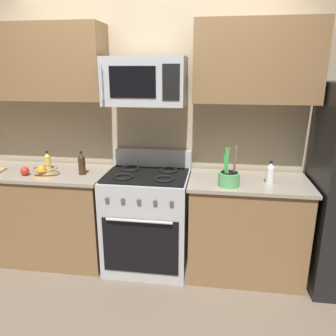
{
  "coord_description": "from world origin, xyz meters",
  "views": [
    {
      "loc": [
        0.61,
        -2.13,
        1.84
      ],
      "look_at": [
        0.21,
        0.54,
        1.03
      ],
      "focal_mm": 35.36,
      "sensor_mm": 36.0,
      "label": 1
    }
  ],
  "objects_px": {
    "range_oven": "(147,220)",
    "apple_loose": "(25,171)",
    "microwave": "(145,81)",
    "fruit_basket": "(44,171)",
    "bottle_soy": "(82,164)",
    "bottle_vinegar": "(270,173)",
    "bottle_oil": "(48,161)",
    "utensil_crock": "(229,178)"
  },
  "relations": [
    {
      "from": "bottle_vinegar",
      "to": "bottle_oil",
      "type": "height_order",
      "value": "bottle_vinegar"
    },
    {
      "from": "microwave",
      "to": "fruit_basket",
      "type": "relative_size",
      "value": 3.11
    },
    {
      "from": "range_oven",
      "to": "microwave",
      "type": "distance_m",
      "value": 1.27
    },
    {
      "from": "utensil_crock",
      "to": "range_oven",
      "type": "bearing_deg",
      "value": 167.66
    },
    {
      "from": "bottle_oil",
      "to": "utensil_crock",
      "type": "bearing_deg",
      "value": -7.74
    },
    {
      "from": "bottle_oil",
      "to": "range_oven",
      "type": "bearing_deg",
      "value": -4.29
    },
    {
      "from": "range_oven",
      "to": "fruit_basket",
      "type": "distance_m",
      "value": 1.04
    },
    {
      "from": "microwave",
      "to": "bottle_soy",
      "type": "height_order",
      "value": "microwave"
    },
    {
      "from": "bottle_vinegar",
      "to": "bottle_soy",
      "type": "distance_m",
      "value": 1.67
    },
    {
      "from": "microwave",
      "to": "bottle_vinegar",
      "type": "height_order",
      "value": "microwave"
    },
    {
      "from": "utensil_crock",
      "to": "apple_loose",
      "type": "relative_size",
      "value": 4.27
    },
    {
      "from": "bottle_oil",
      "to": "fruit_basket",
      "type": "bearing_deg",
      "value": -70.37
    },
    {
      "from": "range_oven",
      "to": "fruit_basket",
      "type": "relative_size",
      "value": 4.97
    },
    {
      "from": "utensil_crock",
      "to": "apple_loose",
      "type": "xyz_separation_m",
      "value": [
        -1.83,
        0.02,
        -0.03
      ]
    },
    {
      "from": "range_oven",
      "to": "microwave",
      "type": "relative_size",
      "value": 1.6
    },
    {
      "from": "microwave",
      "to": "bottle_soy",
      "type": "xyz_separation_m",
      "value": [
        -0.59,
        -0.07,
        -0.73
      ]
    },
    {
      "from": "fruit_basket",
      "to": "bottle_oil",
      "type": "xyz_separation_m",
      "value": [
        -0.07,
        0.21,
        0.03
      ]
    },
    {
      "from": "range_oven",
      "to": "microwave",
      "type": "xyz_separation_m",
      "value": [
        -0.0,
        0.03,
        1.27
      ]
    },
    {
      "from": "range_oven",
      "to": "apple_loose",
      "type": "height_order",
      "value": "range_oven"
    },
    {
      "from": "fruit_basket",
      "to": "bottle_vinegar",
      "type": "xyz_separation_m",
      "value": [
        1.99,
        0.09,
        0.04
      ]
    },
    {
      "from": "fruit_basket",
      "to": "apple_loose",
      "type": "bearing_deg",
      "value": -176.44
    },
    {
      "from": "range_oven",
      "to": "apple_loose",
      "type": "relative_size",
      "value": 13.91
    },
    {
      "from": "range_oven",
      "to": "bottle_vinegar",
      "type": "bearing_deg",
      "value": -2.09
    },
    {
      "from": "range_oven",
      "to": "bottle_soy",
      "type": "distance_m",
      "value": 0.8
    },
    {
      "from": "bottle_vinegar",
      "to": "bottle_oil",
      "type": "bearing_deg",
      "value": 176.86
    },
    {
      "from": "fruit_basket",
      "to": "bottle_vinegar",
      "type": "bearing_deg",
      "value": 2.68
    },
    {
      "from": "range_oven",
      "to": "bottle_oil",
      "type": "relative_size",
      "value": 6.2
    },
    {
      "from": "bottle_soy",
      "to": "microwave",
      "type": "bearing_deg",
      "value": 6.42
    },
    {
      "from": "microwave",
      "to": "bottle_oil",
      "type": "bearing_deg",
      "value": 177.23
    },
    {
      "from": "bottle_soy",
      "to": "fruit_basket",
      "type": "bearing_deg",
      "value": -164.01
    },
    {
      "from": "bottle_soy",
      "to": "range_oven",
      "type": "bearing_deg",
      "value": 3.91
    },
    {
      "from": "microwave",
      "to": "apple_loose",
      "type": "distance_m",
      "value": 1.36
    },
    {
      "from": "fruit_basket",
      "to": "bottle_soy",
      "type": "xyz_separation_m",
      "value": [
        0.32,
        0.09,
        0.05
      ]
    },
    {
      "from": "apple_loose",
      "to": "fruit_basket",
      "type": "bearing_deg",
      "value": 3.56
    },
    {
      "from": "bottle_vinegar",
      "to": "utensil_crock",
      "type": "bearing_deg",
      "value": -160.85
    },
    {
      "from": "utensil_crock",
      "to": "bottle_vinegar",
      "type": "height_order",
      "value": "utensil_crock"
    },
    {
      "from": "bottle_soy",
      "to": "bottle_oil",
      "type": "xyz_separation_m",
      "value": [
        -0.39,
        0.11,
        -0.02
      ]
    },
    {
      "from": "fruit_basket",
      "to": "bottle_oil",
      "type": "height_order",
      "value": "bottle_oil"
    },
    {
      "from": "range_oven",
      "to": "bottle_vinegar",
      "type": "relative_size",
      "value": 5.7
    },
    {
      "from": "range_oven",
      "to": "bottle_soy",
      "type": "relative_size",
      "value": 5.03
    },
    {
      "from": "range_oven",
      "to": "fruit_basket",
      "type": "xyz_separation_m",
      "value": [
        -0.91,
        -0.13,
        0.48
      ]
    },
    {
      "from": "bottle_soy",
      "to": "bottle_oil",
      "type": "height_order",
      "value": "bottle_soy"
    }
  ]
}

